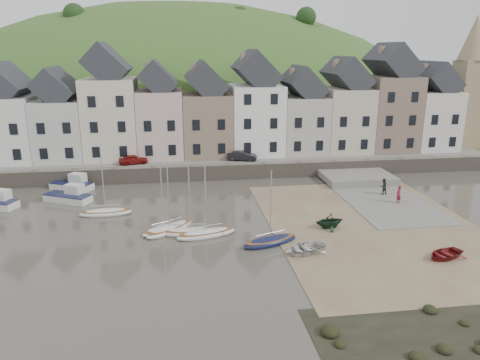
{
  "coord_description": "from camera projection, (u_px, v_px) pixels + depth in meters",
  "views": [
    {
      "loc": [
        -5.75,
        -35.27,
        15.04
      ],
      "look_at": [
        0.0,
        6.0,
        3.0
      ],
      "focal_mm": 34.09,
      "sensor_mm": 36.0,
      "label": 1
    }
  ],
  "objects": [
    {
      "name": "townhouse_terrace",
      "position": [
        234.0,
        110.0,
        59.54
      ],
      "size": [
        61.05,
        8.0,
        13.93
      ],
      "color": "silver",
      "rests_on": "quay_land"
    },
    {
      "name": "car_left",
      "position": [
        133.0,
        159.0,
        54.97
      ],
      "size": [
        3.64,
        2.11,
        1.17
      ],
      "primitive_type": "imported",
      "rotation": [
        0.0,
        0.0,
        1.8
      ],
      "color": "maroon",
      "rests_on": "quay_street"
    },
    {
      "name": "sailboat_5",
      "position": [
        270.0,
        241.0,
        36.36
      ],
      "size": [
        5.05,
        3.08,
        6.32
      ],
      "color": "#13193B",
      "rests_on": "ground"
    },
    {
      "name": "motorboat_0",
      "position": [
        69.0,
        196.0,
        46.52
      ],
      "size": [
        5.15,
        3.78,
        1.7
      ],
      "color": "silver",
      "rests_on": "ground"
    },
    {
      "name": "motorboat_2",
      "position": [
        73.0,
        184.0,
        50.59
      ],
      "size": [
        5.02,
        3.55,
        1.7
      ],
      "color": "silver",
      "rests_on": "ground"
    },
    {
      "name": "sailboat_1",
      "position": [
        164.0,
        230.0,
        38.64
      ],
      "size": [
        4.13,
        3.24,
        6.32
      ],
      "color": "silver",
      "rests_on": "ground"
    },
    {
      "name": "car_right",
      "position": [
        242.0,
        156.0,
        56.72
      ],
      "size": [
        3.92,
        2.21,
        1.22
      ],
      "primitive_type": "imported",
      "rotation": [
        0.0,
        0.0,
        1.31
      ],
      "color": "black",
      "rests_on": "quay_street"
    },
    {
      "name": "rowboat_white",
      "position": [
        304.0,
        248.0,
        34.67
      ],
      "size": [
        4.17,
        3.62,
        0.72
      ],
      "primitive_type": "imported",
      "rotation": [
        0.0,
        0.0,
        -1.18
      ],
      "color": "silver",
      "rests_on": "beach"
    },
    {
      "name": "sailboat_2",
      "position": [
        191.0,
        232.0,
        38.18
      ],
      "size": [
        5.17,
        1.92,
        6.32
      ],
      "color": "beige",
      "rests_on": "ground"
    },
    {
      "name": "church_spire",
      "position": [
        470.0,
        79.0,
        62.85
      ],
      "size": [
        4.0,
        4.0,
        18.0
      ],
      "color": "#997F60",
      "rests_on": "quay_land"
    },
    {
      "name": "person_red",
      "position": [
        399.0,
        194.0,
        45.56
      ],
      "size": [
        0.79,
        0.73,
        1.81
      ],
      "primitive_type": "imported",
      "rotation": [
        0.0,
        0.0,
        3.73
      ],
      "color": "maroon",
      "rests_on": "slipway"
    },
    {
      "name": "person_dark",
      "position": [
        383.0,
        186.0,
        48.31
      ],
      "size": [
        0.96,
        0.82,
        1.72
      ],
      "primitive_type": "imported",
      "rotation": [
        0.0,
        0.0,
        3.37
      ],
      "color": "black",
      "rests_on": "slipway"
    },
    {
      "name": "beach",
      "position": [
        373.0,
        226.0,
        39.95
      ],
      "size": [
        18.0,
        26.0,
        0.06
      ],
      "primitive_type": "cube",
      "color": "brown",
      "rests_on": "ground"
    },
    {
      "name": "quay_land",
      "position": [
        216.0,
        147.0,
        68.74
      ],
      "size": [
        90.0,
        30.0,
        1.5
      ],
      "primitive_type": "cube",
      "color": "#385923",
      "rests_on": "ground"
    },
    {
      "name": "quay_street",
      "position": [
        224.0,
        160.0,
        57.58
      ],
      "size": [
        70.0,
        7.0,
        0.1
      ],
      "primitive_type": "cube",
      "color": "slate",
      "rests_on": "quay_land"
    },
    {
      "name": "shore_rocks",
      "position": [
        425.0,
        332.0,
        24.96
      ],
      "size": [
        14.0,
        6.0,
        0.66
      ],
      "color": "black",
      "rests_on": "ground"
    },
    {
      "name": "sailboat_0",
      "position": [
        106.0,
        212.0,
        42.73
      ],
      "size": [
        4.9,
        1.75,
        6.32
      ],
      "color": "silver",
      "rests_on": "ground"
    },
    {
      "name": "ground",
      "position": [
        250.0,
        234.0,
        38.5
      ],
      "size": [
        160.0,
        160.0,
        0.0
      ],
      "primitive_type": "plane",
      "color": "#443E35",
      "rests_on": "ground"
    },
    {
      "name": "sailboat_3",
      "position": [
        170.0,
        229.0,
        38.86
      ],
      "size": [
        4.73,
        4.47,
        6.32
      ],
      "color": "silver",
      "rests_on": "ground"
    },
    {
      "name": "rowboat_green",
      "position": [
        329.0,
        221.0,
        39.37
      ],
      "size": [
        2.89,
        2.6,
        1.35
      ],
      "primitive_type": "imported",
      "rotation": [
        0.0,
        0.0,
        -1.41
      ],
      "color": "#152F1F",
      "rests_on": "beach"
    },
    {
      "name": "seawall",
      "position": [
        227.0,
        172.0,
        54.43
      ],
      "size": [
        70.0,
        1.2,
        1.8
      ],
      "primitive_type": "cube",
      "color": "slate",
      "rests_on": "ground"
    },
    {
      "name": "sailboat_4",
      "position": [
        206.0,
        233.0,
        37.84
      ],
      "size": [
        5.3,
        2.71,
        6.32
      ],
      "color": "silver",
      "rests_on": "ground"
    },
    {
      "name": "hillside",
      "position": [
        184.0,
        205.0,
        99.92
      ],
      "size": [
        134.4,
        84.0,
        84.0
      ],
      "color": "#385923",
      "rests_on": "ground"
    },
    {
      "name": "rowboat_red",
      "position": [
        445.0,
        254.0,
        33.81
      ],
      "size": [
        3.73,
        3.21,
        0.65
      ],
      "primitive_type": "imported",
      "rotation": [
        0.0,
        0.0,
        -1.2
      ],
      "color": "maroon",
      "rests_on": "beach"
    },
    {
      "name": "slipway",
      "position": [
        378.0,
        196.0,
        48.09
      ],
      "size": [
        8.0,
        18.0,
        0.12
      ],
      "primitive_type": "cube",
      "color": "slate",
      "rests_on": "ground"
    }
  ]
}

